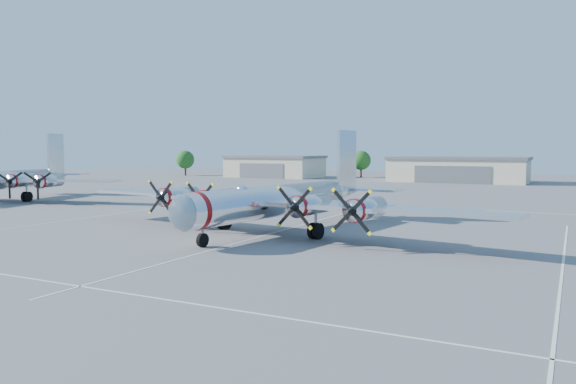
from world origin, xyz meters
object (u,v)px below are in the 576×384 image
at_px(hangar_center, 458,169).
at_px(bomber_west, 9,200).
at_px(hangar_west, 275,166).
at_px(tree_west, 361,160).
at_px(main_bomber_b29, 280,231).
at_px(tree_far_west, 185,160).

height_order(hangar_center, bomber_west, hangar_center).
distance_m(hangar_west, hangar_center, 45.00).
distance_m(hangar_west, tree_west, 21.61).
xyz_separation_m(hangar_west, hangar_center, (45.00, -0.00, -0.00)).
relative_size(hangar_center, bomber_west, 0.80).
distance_m(hangar_center, main_bomber_b29, 82.17).
distance_m(hangar_west, main_bomber_b29, 93.69).
bearing_deg(tree_far_west, tree_west, 14.93).
xyz_separation_m(hangar_center, main_bomber_b29, (0.01, -82.13, -2.71)).
relative_size(tree_far_west, main_bomber_b29, 0.16).
height_order(hangar_center, tree_west, tree_west).
distance_m(hangar_west, tree_far_west, 25.36).
xyz_separation_m(main_bomber_b29, bomber_west, (-47.45, 9.04, 0.00)).
bearing_deg(hangar_center, bomber_west, -122.99).
bearing_deg(bomber_west, tree_far_west, 94.68).
bearing_deg(main_bomber_b29, hangar_center, 97.69).
distance_m(tree_far_west, main_bomber_b29, 105.02).
bearing_deg(bomber_west, tree_west, 61.14).
bearing_deg(hangar_center, hangar_west, 180.00).
relative_size(tree_west, main_bomber_b29, 0.16).
xyz_separation_m(hangar_center, tree_west, (-25.00, 8.04, 1.51)).
distance_m(main_bomber_b29, bomber_west, 48.30).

